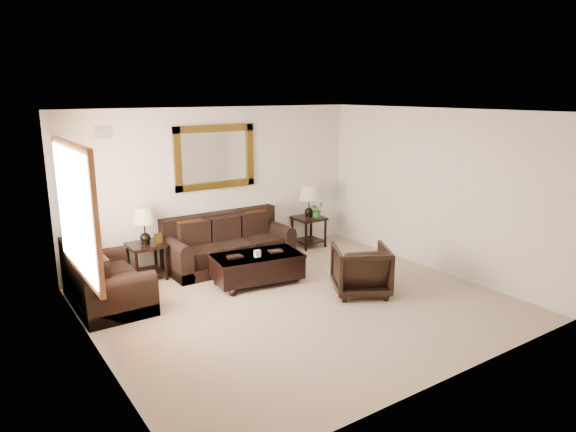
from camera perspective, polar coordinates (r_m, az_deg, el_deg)
room at (r=7.03m, az=1.33°, el=0.49°), size 5.51×5.01×2.71m
window at (r=6.75m, az=-22.45°, el=0.63°), size 0.07×1.96×1.66m
mirror at (r=9.02m, az=-8.09°, el=6.50°), size 1.50×0.06×1.10m
air_vent at (r=8.34m, az=-19.84°, el=8.73°), size 0.25×0.02×0.18m
sofa at (r=8.99m, az=-6.65°, el=-3.45°), size 2.18×0.94×0.89m
loveseat at (r=7.72m, az=-19.81°, el=-7.08°), size 0.93×1.57×0.88m
end_table_left at (r=8.45m, az=-15.61°, el=-1.78°), size 0.54×0.54×1.19m
end_table_right at (r=9.90m, az=2.34°, el=0.96°), size 0.54×0.54×1.19m
coffee_table at (r=8.12m, az=-3.46°, el=-5.48°), size 1.48×0.94×0.58m
armchair at (r=7.74m, az=8.10°, el=-5.67°), size 1.05×1.03×0.81m
potted_plant at (r=9.90m, az=3.22°, el=0.54°), size 0.35×0.37×0.23m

